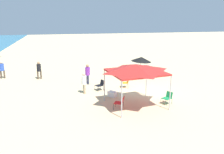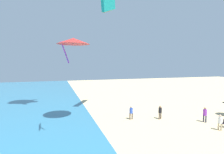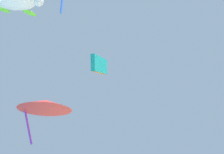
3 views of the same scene
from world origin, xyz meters
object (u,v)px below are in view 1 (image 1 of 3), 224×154
(person_by_tent, at_px, (39,69))
(person_far_stroller, at_px, (84,81))
(cooler_box, at_px, (112,94))
(person_beachcomber, at_px, (88,73))
(folding_chair_facing_ocean, at_px, (120,102))
(person_near_umbrella, at_px, (2,68))
(canopy_tent, at_px, (136,69))
(folding_chair_left_of_tent, at_px, (100,84))
(folding_chair_right_of_tent, at_px, (168,97))
(folding_chair_near_cooler, at_px, (126,82))
(beach_umbrella, at_px, (141,59))

(person_by_tent, relative_size, person_far_stroller, 1.02)
(cooler_box, distance_m, person_beachcomber, 4.08)
(person_far_stroller, bearing_deg, folding_chair_facing_ocean, -162.94)
(person_near_umbrella, bearing_deg, person_beachcomber, 156.50)
(canopy_tent, height_order, folding_chair_left_of_tent, canopy_tent)
(folding_chair_right_of_tent, xyz_separation_m, cooler_box, (2.15, 3.41, -0.27))
(person_by_tent, xyz_separation_m, person_beachcomber, (-2.59, -4.31, 0.05))
(folding_chair_near_cooler, bearing_deg, person_near_umbrella, -108.83)
(person_near_umbrella, bearing_deg, folding_chair_near_cooler, 155.05)
(person_by_tent, distance_m, person_beachcomber, 5.02)
(folding_chair_left_of_tent, distance_m, person_near_umbrella, 10.18)
(canopy_tent, height_order, folding_chair_facing_ocean, canopy_tent)
(folding_chair_near_cooler, height_order, cooler_box, folding_chair_near_cooler)
(canopy_tent, xyz_separation_m, beach_umbrella, (6.81, -2.69, -0.72))
(cooler_box, bearing_deg, canopy_tent, -149.63)
(canopy_tent, distance_m, beach_umbrella, 7.35)
(folding_chair_right_of_tent, height_order, person_far_stroller, person_far_stroller)
(folding_chair_right_of_tent, relative_size, person_near_umbrella, 0.49)
(person_by_tent, distance_m, person_far_stroller, 6.34)
(folding_chair_right_of_tent, height_order, person_near_umbrella, person_near_umbrella)
(beach_umbrella, relative_size, person_by_tent, 1.26)
(folding_chair_near_cooler, height_order, person_near_umbrella, person_near_umbrella)
(beach_umbrella, xyz_separation_m, folding_chair_near_cooler, (-2.78, 2.25, -1.33))
(folding_chair_right_of_tent, xyz_separation_m, person_by_tent, (8.48, 9.12, 0.50))
(folding_chair_near_cooler, relative_size, person_near_umbrella, 0.49)
(canopy_tent, height_order, person_near_umbrella, canopy_tent)
(person_beachcomber, bearing_deg, folding_chair_near_cooler, -125.98)
(folding_chair_right_of_tent, height_order, person_beachcomber, person_beachcomber)
(folding_chair_facing_ocean, xyz_separation_m, person_by_tent, (8.72, 5.73, 0.50))
(cooler_box, xyz_separation_m, person_beachcomber, (3.74, 1.40, 0.83))
(beach_umbrella, bearing_deg, person_near_umbrella, 79.35)
(folding_chair_right_of_tent, relative_size, person_beachcomber, 0.47)
(canopy_tent, bearing_deg, person_far_stroller, 44.16)
(folding_chair_facing_ocean, distance_m, person_beachcomber, 6.32)
(folding_chair_right_of_tent, distance_m, person_near_umbrella, 15.71)
(canopy_tent, distance_m, person_far_stroller, 4.74)
(beach_umbrella, distance_m, person_near_umbrella, 13.27)
(folding_chair_near_cooler, bearing_deg, person_by_tent, -113.31)
(cooler_box, height_order, person_far_stroller, person_far_stroller)
(beach_umbrella, xyz_separation_m, person_near_umbrella, (2.45, 13.02, -0.83))
(canopy_tent, bearing_deg, beach_umbrella, -21.58)
(person_far_stroller, bearing_deg, folding_chair_right_of_tent, -133.63)
(person_beachcomber, bearing_deg, folding_chair_right_of_tent, -147.24)
(folding_chair_near_cooler, relative_size, person_far_stroller, 0.50)
(folding_chair_left_of_tent, bearing_deg, beach_umbrella, 102.95)
(person_beachcomber, height_order, person_near_umbrella, person_beachcomber)
(folding_chair_facing_ocean, bearing_deg, person_near_umbrella, -108.19)
(beach_umbrella, bearing_deg, folding_chair_right_of_tent, 176.35)
(folding_chair_left_of_tent, distance_m, person_beachcomber, 2.20)
(canopy_tent, distance_m, folding_chair_right_of_tent, 3.05)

